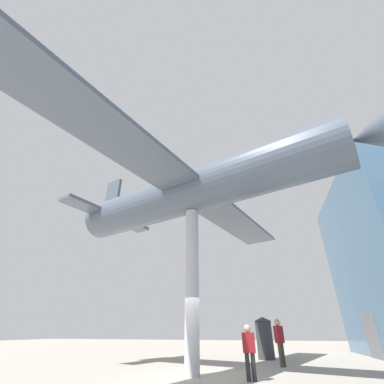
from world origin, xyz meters
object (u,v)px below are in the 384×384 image
at_px(support_pylon_central, 192,282).
at_px(visitor_second, 279,338).
at_px(suspended_airplane, 198,190).
at_px(info_kiosk, 264,337).
at_px(visitor_person, 249,348).

distance_m(support_pylon_central, visitor_second, 5.16).
distance_m(support_pylon_central, suspended_airplane, 4.11).
relative_size(support_pylon_central, visitor_second, 3.30).
bearing_deg(suspended_airplane, visitor_second, 161.40).
distance_m(suspended_airplane, info_kiosk, 9.50).
xyz_separation_m(suspended_airplane, info_kiosk, (-6.96, 2.14, -6.10)).
height_order(suspended_airplane, info_kiosk, suspended_airplane).
xyz_separation_m(support_pylon_central, suspended_airplane, (0.11, 0.31, 4.10)).
xyz_separation_m(suspended_airplane, visitor_person, (0.32, 1.72, -6.29)).
height_order(visitor_person, info_kiosk, info_kiosk).
relative_size(visitor_second, info_kiosk, 0.89).
bearing_deg(visitor_second, info_kiosk, 54.56).
bearing_deg(support_pylon_central, visitor_person, 78.21).
xyz_separation_m(visitor_person, info_kiosk, (-7.27, 0.42, 0.19)).
bearing_deg(suspended_airplane, support_pylon_central, -90.00).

